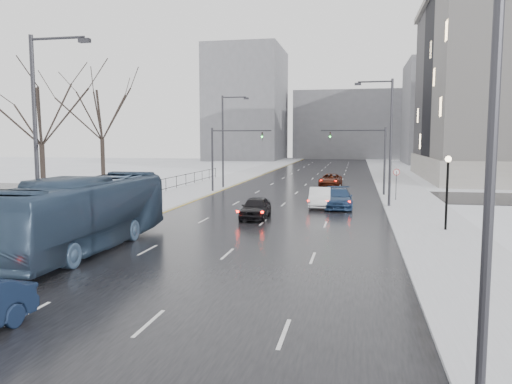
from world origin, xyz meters
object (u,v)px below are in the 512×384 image
Objects in this scene: mast_signal_left at (223,152)px; sedan_right_far at (338,198)px; streetlight_l_near at (40,134)px; mast_signal_right at (373,153)px; sedan_right_near at (320,197)px; streetlight_l_far at (225,137)px; no_uturn_sign at (396,175)px; sedan_right_cross at (330,180)px; tree_park_d at (45,209)px; bus at (84,213)px; tree_park_e at (104,195)px; streetlight_r_near at (480,129)px; sedan_center_near at (256,208)px; streetlight_r_mid at (388,136)px; lamppost_r_mid at (447,182)px.

sedan_right_far is (11.83, -9.10, -3.30)m from mast_signal_left.
streetlight_l_near is 32.03m from mast_signal_right.
sedan_right_near is at bearing 175.99° from sedan_right_far.
streetlight_l_far reaches higher than sedan_right_far.
sedan_right_cross is at bearing 115.52° from no_uturn_sign.
tree_park_d reaches higher than bus.
tree_park_e is at bearing -144.08° from sedan_right_cross.
tree_park_e is 2.08× the size of mast_signal_left.
streetlight_l_near is (-16.33, 10.00, 0.00)m from streetlight_r_near.
streetlight_l_near reaches higher than bus.
sedan_right_near is at bearing -41.09° from mast_signal_left.
streetlight_l_near is 2.32× the size of sedan_center_near.
sedan_right_near is (11.23, -13.06, -4.80)m from streetlight_l_far.
sedan_center_near is at bearing -33.43° from tree_park_e.
mast_signal_right is at bearing 91.27° from streetlight_r_near.
streetlight_r_mid and streetlight_l_far have the same top height.
no_uturn_sign is 0.51× the size of sedan_right_far.
tree_park_e is at bearing 171.37° from streetlight_r_mid.
tree_park_e is 27.25m from streetlight_r_mid.
sedan_right_far is at bearing -132.63° from no_uturn_sign.
sedan_right_near is (20.86, 4.94, 0.81)m from tree_park_d.
sedan_right_near is (10.39, -9.06, -3.29)m from mast_signal_left.
streetlight_r_mid is 12.64m from sedan_center_near.
sedan_right_near is at bearing -115.20° from mast_signal_right.
tree_park_e is 5.00× the size of no_uturn_sign.
lamppost_r_mid is (29.20, -14.00, 2.94)m from tree_park_e.
streetlight_l_far is 19.41m from no_uturn_sign.
streetlight_l_near is 32.00m from streetlight_l_far.
mast_signal_left reaches higher than sedan_right_cross.
sedan_right_near is (-5.10, 28.94, -4.80)m from streetlight_r_near.
bus is 20.18m from sedan_right_near.
sedan_right_far is (-2.83, -9.10, -3.30)m from mast_signal_right.
lamppost_r_mid is 0.86× the size of sedan_right_cross.
tree_park_e is at bearing 154.38° from lamppost_r_mid.
bus reaches higher than sedan_right_far.
tree_park_e reaches higher than mast_signal_right.
bus is at bearing -87.81° from streetlight_l_far.
sedan_right_cross is at bearing 73.93° from bus.
mast_signal_right reaches higher than no_uturn_sign.
streetlight_r_near is (25.97, -24.00, 5.62)m from tree_park_d.
bus is 37.06m from sedan_right_cross.
no_uturn_sign is (1.03, 34.00, -3.32)m from streetlight_r_near.
streetlight_l_near is at bearing -90.00° from streetlight_l_far.
tree_park_e is 3.15× the size of lamppost_r_mid.
tree_park_d is 17.90m from streetlight_l_near.
bus is at bearing -129.32° from streetlight_r_mid.
sedan_right_far is at bearing 97.23° from streetlight_r_near.
tree_park_e is at bearing 145.41° from sedan_center_near.
tree_park_d is 2.50× the size of sedan_right_cross.
mast_signal_left is 17.14m from sedan_center_near.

